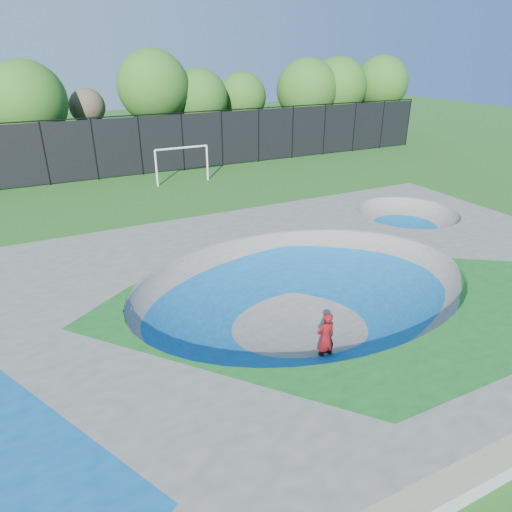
{
  "coord_description": "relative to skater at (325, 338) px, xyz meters",
  "views": [
    {
      "loc": [
        -6.91,
        -10.54,
        7.96
      ],
      "look_at": [
        -0.17,
        3.0,
        1.1
      ],
      "focal_mm": 32.0,
      "sensor_mm": 36.0,
      "label": 1
    }
  ],
  "objects": [
    {
      "name": "skater",
      "position": [
        0.0,
        0.0,
        0.0
      ],
      "size": [
        0.57,
        0.38,
        1.57
      ],
      "primitive_type": "imported",
      "rotation": [
        0.0,
        0.0,
        3.14
      ],
      "color": "red",
      "rests_on": "ground"
    },
    {
      "name": "ground",
      "position": [
        0.58,
        2.07,
        -0.78
      ],
      "size": [
        120.0,
        120.0,
        0.0
      ],
      "primitive_type": "plane",
      "color": "#1F5618",
      "rests_on": "ground"
    },
    {
      "name": "soccer_goal",
      "position": [
        2.4,
        19.73,
        0.84
      ],
      "size": [
        3.54,
        0.12,
        2.34
      ],
      "color": "white",
      "rests_on": "ground"
    },
    {
      "name": "fence",
      "position": [
        0.58,
        23.07,
        1.31
      ],
      "size": [
        48.09,
        0.09,
        4.04
      ],
      "color": "black",
      "rests_on": "ground"
    },
    {
      "name": "skate_deck",
      "position": [
        0.58,
        2.07,
        -0.03
      ],
      "size": [
        22.0,
        14.0,
        1.5
      ],
      "primitive_type": "cube",
      "color": "gray",
      "rests_on": "ground"
    },
    {
      "name": "skateboard",
      "position": [
        0.0,
        0.0,
        -0.76
      ],
      "size": [
        0.79,
        0.26,
        0.05
      ],
      "primitive_type": "cube",
      "rotation": [
        0.0,
        0.0,
        0.05
      ],
      "color": "black",
      "rests_on": "ground"
    },
    {
      "name": "treeline",
      "position": [
        0.12,
        27.6,
        4.23
      ],
      "size": [
        52.66,
        6.55,
        8.29
      ],
      "color": "#402B20",
      "rests_on": "ground"
    }
  ]
}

